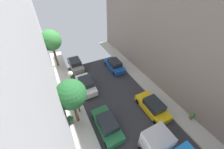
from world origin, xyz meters
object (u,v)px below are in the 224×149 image
at_px(parked_car_left_4, 86,84).
at_px(street_tree_2, 51,41).
at_px(street_tree_0, 71,95).
at_px(potted_plant_3, 70,119).
at_px(lamp_post, 74,88).
at_px(potted_plant_0, 192,116).
at_px(parked_car_right_3, 114,65).
at_px(potted_plant_2, 66,100).
at_px(parked_car_left_5, 75,64).
at_px(parked_car_right_2, 153,107).
at_px(parked_car_left_3, 107,125).

distance_m(parked_car_left_4, street_tree_2, 8.41).
relative_size(street_tree_0, potted_plant_3, 5.50).
bearing_deg(potted_plant_3, lamp_post, 37.13).
height_order(street_tree_0, potted_plant_0, street_tree_0).
bearing_deg(parked_car_left_4, potted_plant_3, -125.87).
relative_size(potted_plant_0, potted_plant_3, 0.80).
xyz_separation_m(parked_car_right_3, potted_plant_2, (-8.37, -3.53, -0.18)).
bearing_deg(street_tree_2, parked_car_right_3, -31.68).
relative_size(parked_car_right_3, street_tree_2, 0.71).
height_order(parked_car_left_5, potted_plant_0, parked_car_left_5).
relative_size(parked_car_right_2, street_tree_2, 0.71).
xyz_separation_m(potted_plant_2, potted_plant_3, (-0.07, -2.90, 0.17)).
xyz_separation_m(street_tree_0, potted_plant_2, (-0.61, 3.00, -3.55)).
distance_m(street_tree_0, street_tree_2, 11.40).
xyz_separation_m(parked_car_right_3, potted_plant_0, (2.96, -11.75, -0.14)).
height_order(parked_car_left_5, parked_car_right_2, same).
xyz_separation_m(parked_car_right_2, potted_plant_2, (-8.37, 5.51, -0.18)).
distance_m(parked_car_left_4, street_tree_0, 5.95).
relative_size(parked_car_right_3, potted_plant_3, 4.33).
height_order(parked_car_left_3, parked_car_right_3, same).
height_order(potted_plant_2, potted_plant_3, potted_plant_3).
xyz_separation_m(parked_car_right_3, lamp_post, (-7.30, -5.57, 3.14)).
distance_m(street_tree_2, potted_plant_3, 11.93).
bearing_deg(parked_car_right_2, parked_car_left_5, 114.02).
relative_size(parked_car_left_3, potted_plant_2, 5.70).
relative_size(parked_car_left_4, parked_car_left_5, 1.00).
xyz_separation_m(potted_plant_2, lamp_post, (1.07, -2.04, 3.32)).
distance_m(parked_car_left_4, parked_car_left_5, 5.30).
xyz_separation_m(parked_car_left_4, street_tree_2, (-2.48, 7.09, 3.78)).
relative_size(street_tree_0, potted_plant_0, 6.88).
bearing_deg(potted_plant_3, parked_car_left_5, 72.26).
distance_m(parked_car_left_5, potted_plant_0, 17.02).
bearing_deg(potted_plant_0, parked_car_left_4, 131.29).
relative_size(potted_plant_0, potted_plant_2, 1.05).
xyz_separation_m(potted_plant_0, lamp_post, (-10.26, 6.18, 3.29)).
bearing_deg(street_tree_0, parked_car_right_3, 40.07).
height_order(parked_car_left_3, potted_plant_0, parked_car_left_3).
height_order(parked_car_left_4, street_tree_2, street_tree_2).
relative_size(parked_car_left_3, potted_plant_3, 4.33).
bearing_deg(potted_plant_0, potted_plant_3, 155.00).
distance_m(street_tree_0, potted_plant_3, 3.45).
bearing_deg(potted_plant_3, potted_plant_0, -25.00).
bearing_deg(lamp_post, potted_plant_2, 117.77).
distance_m(potted_plant_2, potted_plant_3, 2.91).
bearing_deg(potted_plant_0, street_tree_0, 154.03).
xyz_separation_m(parked_car_left_4, lamp_post, (-1.90, -3.34, 3.14)).
bearing_deg(parked_car_right_3, lamp_post, -142.67).
relative_size(parked_car_left_3, parked_car_right_2, 1.00).
height_order(parked_car_left_3, potted_plant_3, parked_car_left_3).
distance_m(parked_car_right_2, potted_plant_2, 10.03).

